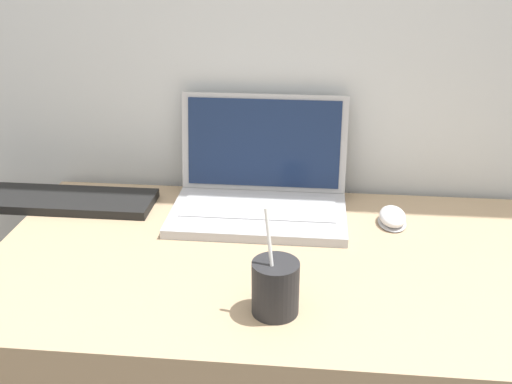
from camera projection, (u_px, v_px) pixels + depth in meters
laptop at (260, 187)px, 1.35m from camera, size 0.39×0.28×0.24m
drink_cup at (275, 286)px, 0.99m from camera, size 0.08×0.08×0.19m
computer_mouse at (392, 217)px, 1.31m from camera, size 0.06×0.10×0.03m
external_keyboard at (57, 200)px, 1.40m from camera, size 0.46×0.13×0.02m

